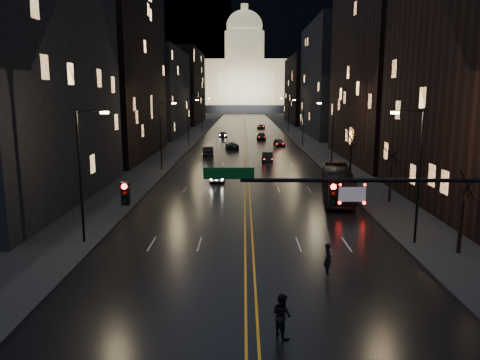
{
  "coord_description": "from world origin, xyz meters",
  "views": [
    {
      "loc": [
        -0.36,
        -19.84,
        9.87
      ],
      "look_at": [
        -0.61,
        12.04,
        3.98
      ],
      "focal_mm": 35.0,
      "sensor_mm": 36.0,
      "label": 1
    }
  ],
  "objects_px": {
    "traffic_signal": "(387,205)",
    "oncoming_car_a": "(218,176)",
    "bus": "(338,184)",
    "pedestrian_b": "(282,315)",
    "oncoming_car_b": "(208,151)",
    "receding_car_a": "(268,157)",
    "pedestrian_a": "(328,259)"
  },
  "relations": [
    {
      "from": "bus",
      "to": "receding_car_a",
      "type": "height_order",
      "value": "bus"
    },
    {
      "from": "traffic_signal",
      "to": "pedestrian_b",
      "type": "height_order",
      "value": "traffic_signal"
    },
    {
      "from": "oncoming_car_a",
      "to": "oncoming_car_b",
      "type": "distance_m",
      "value": 22.52
    },
    {
      "from": "oncoming_car_a",
      "to": "bus",
      "type": "bearing_deg",
      "value": 142.39
    },
    {
      "from": "receding_car_a",
      "to": "pedestrian_b",
      "type": "xyz_separation_m",
      "value": [
        -1.92,
        -49.86,
        0.2
      ]
    },
    {
      "from": "bus",
      "to": "oncoming_car_a",
      "type": "xyz_separation_m",
      "value": [
        -11.81,
        8.7,
        -0.82
      ]
    },
    {
      "from": "bus",
      "to": "pedestrian_a",
      "type": "xyz_separation_m",
      "value": [
        -4.17,
        -18.6,
        -0.63
      ]
    },
    {
      "from": "oncoming_car_b",
      "to": "pedestrian_b",
      "type": "relative_size",
      "value": 2.55
    },
    {
      "from": "oncoming_car_b",
      "to": "receding_car_a",
      "type": "xyz_separation_m",
      "value": [
        9.2,
        -6.66,
        -0.05
      ]
    },
    {
      "from": "oncoming_car_a",
      "to": "receding_car_a",
      "type": "distance_m",
      "value": 16.97
    },
    {
      "from": "bus",
      "to": "oncoming_car_b",
      "type": "distance_m",
      "value": 34.31
    },
    {
      "from": "oncoming_car_a",
      "to": "pedestrian_a",
      "type": "height_order",
      "value": "pedestrian_a"
    },
    {
      "from": "traffic_signal",
      "to": "oncoming_car_b",
      "type": "relative_size",
      "value": 3.62
    },
    {
      "from": "bus",
      "to": "pedestrian_b",
      "type": "height_order",
      "value": "bus"
    },
    {
      "from": "oncoming_car_a",
      "to": "pedestrian_b",
      "type": "xyz_separation_m",
      "value": [
        4.52,
        -34.16,
        0.24
      ]
    },
    {
      "from": "oncoming_car_a",
      "to": "pedestrian_b",
      "type": "relative_size",
      "value": 2.17
    },
    {
      "from": "oncoming_car_b",
      "to": "pedestrian_b",
      "type": "xyz_separation_m",
      "value": [
        7.29,
        -56.52,
        0.15
      ]
    },
    {
      "from": "bus",
      "to": "oncoming_car_b",
      "type": "relative_size",
      "value": 2.27
    },
    {
      "from": "traffic_signal",
      "to": "bus",
      "type": "distance_m",
      "value": 23.88
    },
    {
      "from": "oncoming_car_a",
      "to": "receding_car_a",
      "type": "relative_size",
      "value": 0.91
    },
    {
      "from": "pedestrian_b",
      "to": "bus",
      "type": "bearing_deg",
      "value": -49.81
    },
    {
      "from": "traffic_signal",
      "to": "oncoming_car_a",
      "type": "xyz_separation_m",
      "value": [
        -9.21,
        32.17,
        -4.41
      ]
    },
    {
      "from": "receding_car_a",
      "to": "bus",
      "type": "bearing_deg",
      "value": -73.61
    },
    {
      "from": "traffic_signal",
      "to": "oncoming_car_a",
      "type": "bearing_deg",
      "value": 105.98
    },
    {
      "from": "oncoming_car_b",
      "to": "receding_car_a",
      "type": "height_order",
      "value": "oncoming_car_b"
    },
    {
      "from": "receding_car_a",
      "to": "oncoming_car_b",
      "type": "bearing_deg",
      "value": 148.11
    },
    {
      "from": "receding_car_a",
      "to": "pedestrian_a",
      "type": "xyz_separation_m",
      "value": [
        1.19,
        -43.0,
        0.14
      ]
    },
    {
      "from": "traffic_signal",
      "to": "pedestrian_b",
      "type": "relative_size",
      "value": 9.24
    },
    {
      "from": "traffic_signal",
      "to": "oncoming_car_a",
      "type": "distance_m",
      "value": 33.75
    },
    {
      "from": "oncoming_car_a",
      "to": "oncoming_car_b",
      "type": "xyz_separation_m",
      "value": [
        -2.77,
        22.35,
        0.09
      ]
    },
    {
      "from": "oncoming_car_b",
      "to": "pedestrian_a",
      "type": "bearing_deg",
      "value": 97.67
    },
    {
      "from": "pedestrian_a",
      "to": "pedestrian_b",
      "type": "height_order",
      "value": "pedestrian_b"
    }
  ]
}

